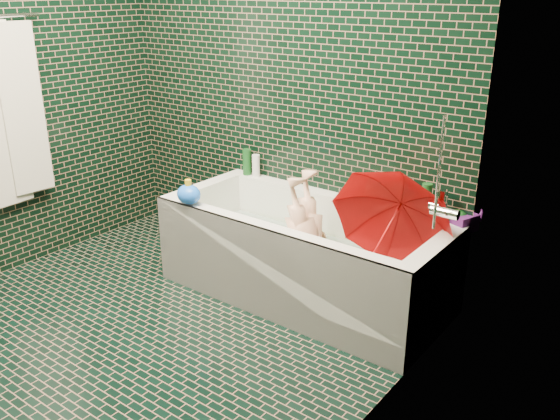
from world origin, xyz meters
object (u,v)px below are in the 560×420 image
Objects in this scene: bathtub at (303,264)px; rubber_duck at (407,206)px; bath_toy at (189,194)px; umbrella at (385,233)px; child at (309,252)px.

rubber_duck is at bearing 32.61° from bathtub.
bathtub is 0.70m from rubber_duck.
bath_toy reaches higher than bathtub.
umbrella reaches higher than bathtub.
umbrella reaches higher than child.
bathtub is 9.53× the size of bath_toy.
umbrella reaches higher than rubber_duck.
child is 0.62m from rubber_duck.
bathtub reaches higher than child.
child is 0.79m from bath_toy.
bathtub is 2.60× the size of umbrella.
child is (0.06, -0.02, 0.10)m from bathtub.
rubber_duck is 0.68× the size of bath_toy.
child is at bearing -15.61° from bathtub.
bathtub is 0.11m from child.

